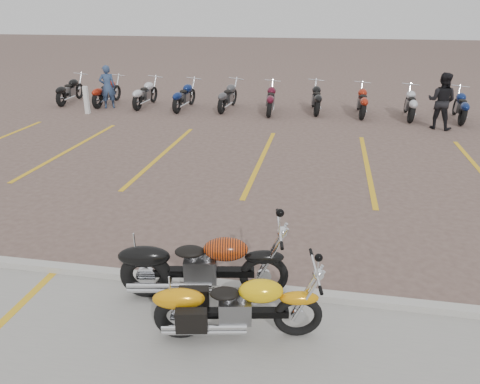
% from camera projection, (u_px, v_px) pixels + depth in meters
% --- Properties ---
extents(ground, '(100.00, 100.00, 0.00)m').
position_uv_depth(ground, '(230.00, 227.00, 8.58)').
color(ground, '#725A51').
rests_on(ground, ground).
extents(curb, '(60.00, 0.18, 0.12)m').
position_uv_depth(curb, '(202.00, 284.00, 6.74)').
color(curb, '#ADAAA3').
rests_on(curb, ground).
extents(parking_stripes, '(38.00, 5.50, 0.01)m').
position_uv_depth(parking_stripes, '(261.00, 160.00, 12.23)').
color(parking_stripes, gold).
rests_on(parking_stripes, ground).
extents(yellow_cruiser, '(2.02, 0.52, 0.84)m').
position_uv_depth(yellow_cruiser, '(234.00, 308.00, 5.61)').
color(yellow_cruiser, black).
rests_on(yellow_cruiser, ground).
extents(flame_cruiser, '(2.30, 0.56, 0.95)m').
position_uv_depth(flame_cruiser, '(200.00, 267.00, 6.37)').
color(flame_cruiser, black).
rests_on(flame_cruiser, ground).
extents(person_a, '(0.71, 0.62, 1.63)m').
position_uv_depth(person_a, '(107.00, 87.00, 17.96)').
color(person_a, navy).
rests_on(person_a, ground).
extents(person_b, '(1.08, 0.99, 1.80)m').
position_uv_depth(person_b, '(442.00, 101.00, 14.94)').
color(person_b, black).
rests_on(person_b, ground).
extents(bollard, '(0.16, 0.16, 1.00)m').
position_uv_depth(bollard, '(86.00, 100.00, 17.15)').
color(bollard, silver).
rests_on(bollard, ground).
extents(bg_bike_row, '(15.51, 2.01, 1.10)m').
position_uv_depth(bg_bike_row, '(249.00, 96.00, 17.65)').
color(bg_bike_row, black).
rests_on(bg_bike_row, ground).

